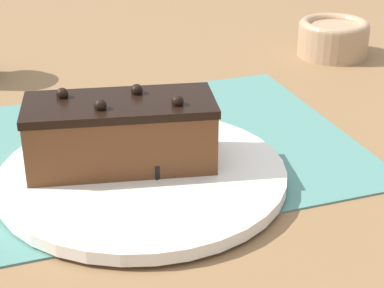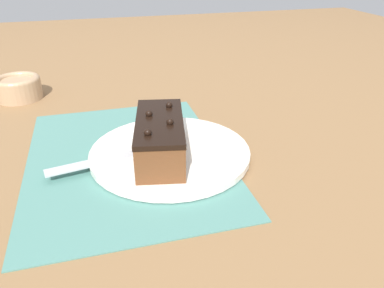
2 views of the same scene
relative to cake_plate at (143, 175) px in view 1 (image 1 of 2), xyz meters
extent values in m
plane|color=olive|center=(0.02, 0.07, -0.01)|extent=(3.00, 3.00, 0.00)
cube|color=slate|center=(0.02, 0.07, -0.01)|extent=(0.46, 0.34, 0.00)
cylinder|color=white|center=(0.00, 0.00, 0.00)|extent=(0.28, 0.28, 0.01)
cube|color=brown|center=(-0.02, 0.02, 0.04)|extent=(0.19, 0.11, 0.06)
cube|color=black|center=(-0.02, 0.02, 0.07)|extent=(0.19, 0.11, 0.01)
sphere|color=black|center=(-0.06, 0.05, 0.08)|extent=(0.01, 0.01, 0.01)
sphere|color=black|center=(-0.04, 0.01, 0.08)|extent=(0.01, 0.01, 0.01)
sphere|color=black|center=(0.01, 0.03, 0.08)|extent=(0.01, 0.01, 0.01)
sphere|color=black|center=(0.03, -0.01, 0.08)|extent=(0.01, 0.01, 0.01)
cube|color=black|center=(0.01, 0.01, 0.01)|extent=(0.03, 0.08, 0.01)
cube|color=#B7BABF|center=(-0.01, 0.13, 0.01)|extent=(0.05, 0.16, 0.00)
cylinder|color=tan|center=(0.38, 0.29, 0.01)|extent=(0.11, 0.11, 0.05)
torus|color=tan|center=(0.38, 0.29, 0.04)|extent=(0.11, 0.11, 0.02)
camera|label=1|loc=(-0.14, -0.54, 0.30)|focal=60.00mm
camera|label=2|loc=(-0.57, 0.12, 0.32)|focal=35.00mm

